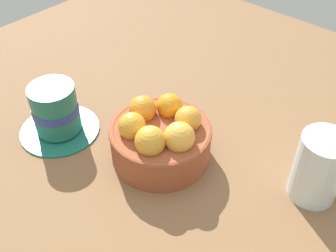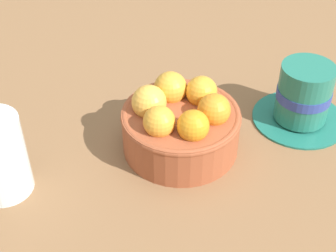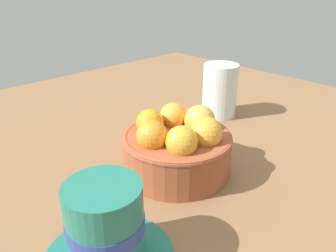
% 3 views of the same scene
% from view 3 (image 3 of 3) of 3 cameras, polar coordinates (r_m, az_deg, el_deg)
% --- Properties ---
extents(ground_plane, '(1.10, 1.09, 0.04)m').
position_cam_3_polar(ground_plane, '(0.49, 1.46, -9.89)').
color(ground_plane, brown).
extents(terracotta_bowl, '(0.15, 0.15, 0.09)m').
position_cam_3_polar(terracotta_bowl, '(0.45, 1.63, -3.43)').
color(terracotta_bowl, '#9E4C2D').
rests_on(terracotta_bowl, ground_plane).
extents(coffee_cup, '(0.13, 0.13, 0.09)m').
position_cam_3_polar(coffee_cup, '(0.33, -10.68, -17.10)').
color(coffee_cup, '#1E6E5F').
rests_on(coffee_cup, ground_plane).
extents(water_glass, '(0.07, 0.07, 0.10)m').
position_cam_3_polar(water_glass, '(0.64, 8.95, 6.12)').
color(water_glass, silver).
rests_on(water_glass, ground_plane).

